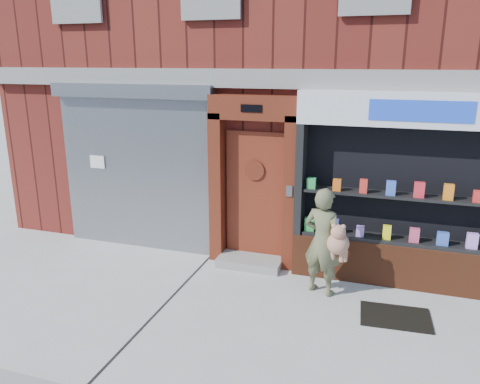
% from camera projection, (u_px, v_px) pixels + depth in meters
% --- Properties ---
extents(ground, '(80.00, 80.00, 0.00)m').
position_uv_depth(ground, '(267.00, 324.00, 6.32)').
color(ground, '#9E9E99').
rests_on(ground, ground).
extents(building, '(12.00, 8.16, 8.00)m').
position_uv_depth(building, '(337.00, 34.00, 10.71)').
color(building, '#5D1B15').
rests_on(building, ground).
extents(shutter_bay, '(3.10, 0.30, 3.04)m').
position_uv_depth(shutter_bay, '(136.00, 158.00, 8.51)').
color(shutter_bay, gray).
rests_on(shutter_bay, ground).
extents(red_door_bay, '(1.52, 0.58, 2.90)m').
position_uv_depth(red_door_bay, '(253.00, 182.00, 7.85)').
color(red_door_bay, '#581D0F').
rests_on(red_door_bay, ground).
extents(pharmacy_bay, '(3.50, 0.41, 3.00)m').
position_uv_depth(pharmacy_bay, '(410.00, 201.00, 7.08)').
color(pharmacy_bay, brown).
rests_on(pharmacy_bay, ground).
extents(woman, '(0.75, 0.57, 1.65)m').
position_uv_depth(woman, '(324.00, 242.00, 6.95)').
color(woman, '#60613F').
rests_on(woman, ground).
extents(doormat, '(0.98, 0.72, 0.02)m').
position_uv_depth(doormat, '(395.00, 317.00, 6.47)').
color(doormat, black).
rests_on(doormat, ground).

